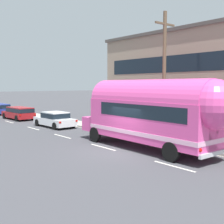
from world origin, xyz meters
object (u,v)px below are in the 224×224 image
car_lead (55,119)px  car_second (19,112)px  utility_pole (164,75)px  painted_bus (154,111)px

car_lead → car_second: size_ratio=0.96×
utility_pole → car_lead: 11.68m
car_second → utility_pole: bearing=-82.5°
utility_pole → car_lead: bearing=101.1°
painted_bus → car_lead: bearing=89.2°
painted_bus → car_lead: size_ratio=2.37×
utility_pole → car_second: 18.97m
utility_pole → car_second: (-2.43, 18.46, -3.62)m
utility_pole → painted_bus: utility_pole is taller
car_lead → car_second: 7.59m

